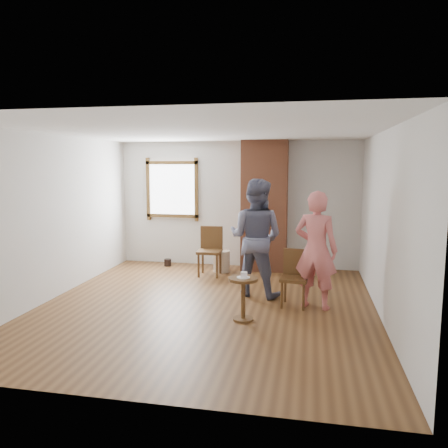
{
  "coord_description": "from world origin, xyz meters",
  "views": [
    {
      "loc": [
        1.49,
        -6.21,
        2.12
      ],
      "look_at": [
        0.11,
        0.8,
        1.15
      ],
      "focal_mm": 35.0,
      "sensor_mm": 36.0,
      "label": 1
    }
  ],
  "objects_px": {
    "stoneware_crock": "(222,261)",
    "dining_chair_right": "(295,274)",
    "dining_chair_left": "(210,248)",
    "side_table": "(243,292)",
    "man": "(256,238)",
    "person_pink": "(316,250)"
  },
  "relations": [
    {
      "from": "stoneware_crock",
      "to": "dining_chair_left",
      "type": "relative_size",
      "value": 0.45
    },
    {
      "from": "man",
      "to": "side_table",
      "type": "bearing_deg",
      "value": 104.38
    },
    {
      "from": "stoneware_crock",
      "to": "dining_chair_left",
      "type": "distance_m",
      "value": 0.44
    },
    {
      "from": "stoneware_crock",
      "to": "man",
      "type": "bearing_deg",
      "value": -58.89
    },
    {
      "from": "dining_chair_right",
      "to": "person_pink",
      "type": "distance_m",
      "value": 0.5
    },
    {
      "from": "man",
      "to": "person_pink",
      "type": "height_order",
      "value": "man"
    },
    {
      "from": "man",
      "to": "person_pink",
      "type": "bearing_deg",
      "value": 168.21
    },
    {
      "from": "dining_chair_left",
      "to": "dining_chair_right",
      "type": "height_order",
      "value": "dining_chair_left"
    },
    {
      "from": "man",
      "to": "person_pink",
      "type": "relative_size",
      "value": 1.08
    },
    {
      "from": "dining_chair_left",
      "to": "dining_chair_right",
      "type": "distance_m",
      "value": 2.3
    },
    {
      "from": "stoneware_crock",
      "to": "person_pink",
      "type": "relative_size",
      "value": 0.24
    },
    {
      "from": "dining_chair_right",
      "to": "man",
      "type": "height_order",
      "value": "man"
    },
    {
      "from": "stoneware_crock",
      "to": "side_table",
      "type": "xyz_separation_m",
      "value": [
        0.84,
        -2.64,
        0.19
      ]
    },
    {
      "from": "man",
      "to": "dining_chair_left",
      "type": "bearing_deg",
      "value": -33.28
    },
    {
      "from": "dining_chair_left",
      "to": "side_table",
      "type": "bearing_deg",
      "value": -67.9
    },
    {
      "from": "side_table",
      "to": "man",
      "type": "bearing_deg",
      "value": 89.33
    },
    {
      "from": "dining_chair_left",
      "to": "dining_chair_right",
      "type": "relative_size",
      "value": 1.1
    },
    {
      "from": "stoneware_crock",
      "to": "dining_chair_right",
      "type": "height_order",
      "value": "dining_chair_right"
    },
    {
      "from": "stoneware_crock",
      "to": "side_table",
      "type": "distance_m",
      "value": 2.78
    },
    {
      "from": "side_table",
      "to": "person_pink",
      "type": "bearing_deg",
      "value": 37.59
    },
    {
      "from": "stoneware_crock",
      "to": "man",
      "type": "xyz_separation_m",
      "value": [
        0.85,
        -1.41,
        0.74
      ]
    },
    {
      "from": "dining_chair_left",
      "to": "person_pink",
      "type": "bearing_deg",
      "value": -40.4
    }
  ]
}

